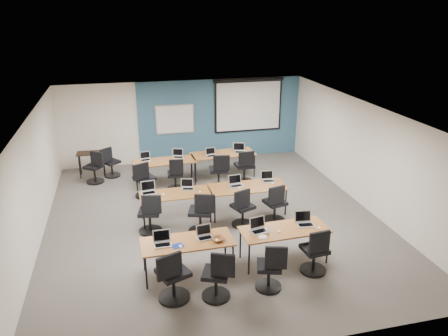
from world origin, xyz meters
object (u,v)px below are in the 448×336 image
object	(u,v)px
task_chair_6	(243,211)
laptop_3	(304,221)
training_table_back_right	(223,155)
task_chair_9	(176,177)
laptop_7	(268,179)
laptop_11	(240,150)
task_chair_4	(150,216)
whiteboard	(175,119)
laptop_4	(148,190)
task_chair_3	(315,254)
laptop_1	(204,235)
task_chair_8	(144,182)
training_table_mid_right	(247,188)
task_chair_7	(275,207)
task_chair_11	(245,170)
laptop_5	(188,186)
laptop_9	(178,155)
task_chair_10	(219,174)
utility_table	(91,156)
training_table_back_left	(164,162)
laptop_10	(211,154)
laptop_0	(162,241)
spare_chair_b	(95,170)
spare_chair_a	(110,165)
training_table_mid_left	(176,195)
laptop_2	(259,228)
task_chair_2	(271,271)
task_chair_5	(201,216)
task_chair_0	(173,280)
training_table_front_left	(187,243)

from	to	relation	value
task_chair_6	laptop_3	bearing A→B (deg)	-80.86
training_table_back_right	task_chair_9	world-z (taller)	task_chair_9
laptop_7	laptop_11	size ratio (longest dim) A/B	0.90
task_chair_4	laptop_7	world-z (taller)	task_chair_4
whiteboard	laptop_11	xyz separation A→B (m)	(1.75, -1.66, -0.65)
training_table_back_right	laptop_4	size ratio (longest dim) A/B	5.56
task_chair_3	laptop_7	size ratio (longest dim) A/B	3.11
laptop_1	task_chair_8	world-z (taller)	task_chair_8
training_table_mid_right	task_chair_3	world-z (taller)	task_chair_3
task_chair_7	task_chair_11	xyz separation A→B (m)	(-0.02, 2.53, 0.02)
laptop_5	laptop_4	bearing A→B (deg)	-164.32
laptop_9	task_chair_10	bearing A→B (deg)	-22.24
laptop_7	utility_table	world-z (taller)	laptop_7
laptop_3	task_chair_9	bearing A→B (deg)	125.00
training_table_back_left	laptop_9	distance (m)	0.50
laptop_7	laptop_10	xyz separation A→B (m)	(-1.01, 2.27, -0.00)
laptop_0	laptop_1	bearing A→B (deg)	3.59
spare_chair_b	laptop_1	bearing A→B (deg)	-30.56
whiteboard	task_chair_6	xyz separation A→B (m)	(0.90, -4.98, -1.04)
laptop_0	laptop_9	world-z (taller)	laptop_0
task_chair_4	task_chair_7	xyz separation A→B (m)	(2.98, -0.17, -0.01)
spare_chair_a	whiteboard	bearing A→B (deg)	-13.85
laptop_11	training_table_back_right	bearing A→B (deg)	-161.90
laptop_10	task_chair_10	xyz separation A→B (m)	(0.08, -0.77, -0.35)
task_chair_9	laptop_0	bearing A→B (deg)	-95.55
spare_chair_b	laptop_9	bearing A→B (deg)	27.53
laptop_9	training_table_mid_left	bearing A→B (deg)	-81.69
laptop_3	task_chair_9	distance (m)	4.61
laptop_2	task_chair_2	bearing A→B (deg)	-105.58
task_chair_5	task_chair_7	xyz separation A→B (m)	(1.84, 0.11, -0.02)
task_chair_6	laptop_9	world-z (taller)	task_chair_6
task_chair_3	task_chair_10	distance (m)	4.68
laptop_0	laptop_1	xyz separation A→B (m)	(0.83, 0.06, -0.00)
laptop_11	task_chair_11	distance (m)	0.84
laptop_5	laptop_10	world-z (taller)	same
task_chair_8	utility_table	distance (m)	2.49
laptop_2	task_chair_5	xyz separation A→B (m)	(-0.90, 1.46, -0.36)
laptop_9	laptop_10	size ratio (longest dim) A/B	1.05
training_table_back_left	task_chair_3	world-z (taller)	task_chair_3
task_chair_3	utility_table	world-z (taller)	task_chair_3
task_chair_2	spare_chair_b	size ratio (longest dim) A/B	0.98
laptop_7	task_chair_9	bearing A→B (deg)	147.75
task_chair_0	laptop_5	distance (m)	3.40
laptop_1	training_table_back_right	bearing A→B (deg)	64.14
training_table_front_left	task_chair_8	xyz separation A→B (m)	(-0.57, 3.90, -0.25)
laptop_2	utility_table	bearing A→B (deg)	109.09
training_table_front_left	training_table_back_right	world-z (taller)	same
laptop_0	task_chair_4	xyz separation A→B (m)	(-0.09, 1.82, -0.37)
task_chair_2	task_chair_4	world-z (taller)	task_chair_4
task_chair_7	task_chair_9	world-z (taller)	task_chair_7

